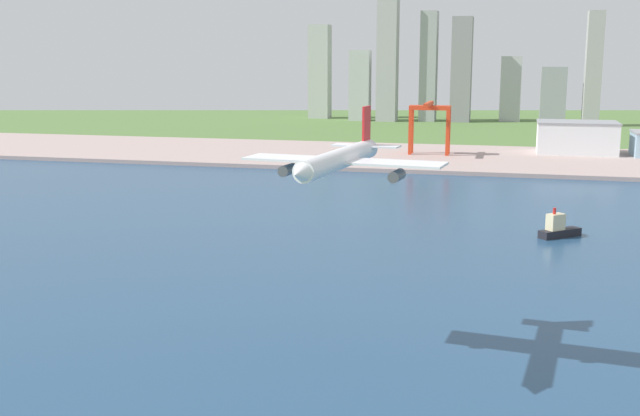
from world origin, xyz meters
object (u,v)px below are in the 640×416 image
Objects in this scene: airplane_landing at (339,160)px; port_crane_red at (430,116)px; tugboat_small at (558,229)px; warehouse_main at (577,137)px.

airplane_landing reaches higher than port_crane_red.
port_crane_red is at bearing 108.01° from tugboat_small.
tugboat_small is at bearing -95.25° from warehouse_main.
warehouse_main is at bearing 18.76° from port_crane_red.
tugboat_small is 0.43× the size of port_crane_red.
airplane_landing is at bearing -110.94° from tugboat_small.
airplane_landing is 2.88× the size of tugboat_small.
airplane_landing is at bearing -100.95° from warehouse_main.
tugboat_small is 234.31m from port_crane_red.
tugboat_small is 255.24m from warehouse_main.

